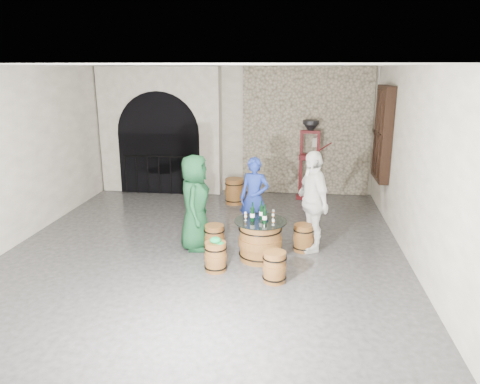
# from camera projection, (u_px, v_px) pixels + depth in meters

# --- Properties ---
(ground) EXTENTS (8.00, 8.00, 0.00)m
(ground) POSITION_uv_depth(u_px,v_px,m) (207.00, 247.00, 8.26)
(ground) COLOR #2A2A2D
(ground) RESTS_ON ground
(wall_back) EXTENTS (8.00, 0.00, 8.00)m
(wall_back) POSITION_uv_depth(u_px,v_px,m) (236.00, 130.00, 11.66)
(wall_back) COLOR silver
(wall_back) RESTS_ON ground
(wall_front) EXTENTS (8.00, 0.00, 8.00)m
(wall_front) POSITION_uv_depth(u_px,v_px,m) (116.00, 251.00, 4.01)
(wall_front) COLOR silver
(wall_front) RESTS_ON ground
(wall_left) EXTENTS (0.00, 8.00, 8.00)m
(wall_left) POSITION_uv_depth(u_px,v_px,m) (16.00, 156.00, 8.25)
(wall_left) COLOR silver
(wall_left) RESTS_ON ground
(wall_right) EXTENTS (0.00, 8.00, 8.00)m
(wall_right) POSITION_uv_depth(u_px,v_px,m) (415.00, 166.00, 7.42)
(wall_right) COLOR silver
(wall_right) RESTS_ON ground
(ceiling) EXTENTS (8.00, 8.00, 0.00)m
(ceiling) POSITION_uv_depth(u_px,v_px,m) (203.00, 65.00, 7.41)
(ceiling) COLOR beige
(ceiling) RESTS_ON wall_back
(stone_facing_panel) EXTENTS (3.20, 0.12, 3.18)m
(stone_facing_panel) POSITION_uv_depth(u_px,v_px,m) (306.00, 132.00, 11.39)
(stone_facing_panel) COLOR tan
(stone_facing_panel) RESTS_ON ground
(arched_opening) EXTENTS (3.10, 0.60, 3.19)m
(arched_opening) POSITION_uv_depth(u_px,v_px,m) (161.00, 131.00, 11.64)
(arched_opening) COLOR silver
(arched_opening) RESTS_ON ground
(shuttered_window) EXTENTS (0.23, 1.10, 2.00)m
(shuttered_window) POSITION_uv_depth(u_px,v_px,m) (383.00, 134.00, 9.68)
(shuttered_window) COLOR black
(shuttered_window) RESTS_ON wall_right
(barrel_table) EXTENTS (0.89, 0.89, 0.69)m
(barrel_table) POSITION_uv_depth(u_px,v_px,m) (260.00, 240.00, 7.68)
(barrel_table) COLOR brown
(barrel_table) RESTS_ON ground
(barrel_stool_left) EXTENTS (0.37, 0.37, 0.49)m
(barrel_stool_left) POSITION_uv_depth(u_px,v_px,m) (215.00, 238.00, 8.04)
(barrel_stool_left) COLOR brown
(barrel_stool_left) RESTS_ON ground
(barrel_stool_far) EXTENTS (0.37, 0.37, 0.49)m
(barrel_stool_far) POSITION_uv_depth(u_px,v_px,m) (255.00, 228.00, 8.54)
(barrel_stool_far) COLOR brown
(barrel_stool_far) RESTS_ON ground
(barrel_stool_right) EXTENTS (0.37, 0.37, 0.49)m
(barrel_stool_right) POSITION_uv_depth(u_px,v_px,m) (303.00, 238.00, 8.06)
(barrel_stool_right) COLOR brown
(barrel_stool_right) RESTS_ON ground
(barrel_stool_near_right) EXTENTS (0.37, 0.37, 0.49)m
(barrel_stool_near_right) POSITION_uv_depth(u_px,v_px,m) (274.00, 267.00, 6.89)
(barrel_stool_near_right) COLOR brown
(barrel_stool_near_right) RESTS_ON ground
(barrel_stool_near_left) EXTENTS (0.37, 0.37, 0.49)m
(barrel_stool_near_left) POSITION_uv_depth(u_px,v_px,m) (216.00, 257.00, 7.26)
(barrel_stool_near_left) COLOR brown
(barrel_stool_near_left) RESTS_ON ground
(green_cap) EXTENTS (0.23, 0.18, 0.10)m
(green_cap) POSITION_uv_depth(u_px,v_px,m) (216.00, 240.00, 7.19)
(green_cap) COLOR #0D9243
(green_cap) RESTS_ON barrel_stool_near_left
(person_green) EXTENTS (0.60, 0.88, 1.72)m
(person_green) POSITION_uv_depth(u_px,v_px,m) (195.00, 203.00, 8.01)
(person_green) COLOR #124022
(person_green) RESTS_ON ground
(person_blue) EXTENTS (0.63, 0.47, 1.55)m
(person_blue) POSITION_uv_depth(u_px,v_px,m) (254.00, 198.00, 8.58)
(person_blue) COLOR navy
(person_blue) RESTS_ON ground
(person_white) EXTENTS (0.81, 1.14, 1.80)m
(person_white) POSITION_uv_depth(u_px,v_px,m) (312.00, 201.00, 7.95)
(person_white) COLOR white
(person_white) RESTS_ON ground
(wine_bottle_left) EXTENTS (0.08, 0.08, 0.32)m
(wine_bottle_left) POSITION_uv_depth(u_px,v_px,m) (252.00, 213.00, 7.54)
(wine_bottle_left) COLOR black
(wine_bottle_left) RESTS_ON barrel_table
(wine_bottle_center) EXTENTS (0.08, 0.08, 0.32)m
(wine_bottle_center) POSITION_uv_depth(u_px,v_px,m) (265.00, 216.00, 7.42)
(wine_bottle_center) COLOR black
(wine_bottle_center) RESTS_ON barrel_table
(wine_bottle_right) EXTENTS (0.08, 0.08, 0.32)m
(wine_bottle_right) POSITION_uv_depth(u_px,v_px,m) (262.00, 212.00, 7.63)
(wine_bottle_right) COLOR black
(wine_bottle_right) RESTS_ON barrel_table
(tasting_glass_a) EXTENTS (0.05, 0.05, 0.10)m
(tasting_glass_a) POSITION_uv_depth(u_px,v_px,m) (246.00, 218.00, 7.57)
(tasting_glass_a) COLOR #BB6324
(tasting_glass_a) RESTS_ON barrel_table
(tasting_glass_b) EXTENTS (0.05, 0.05, 0.10)m
(tasting_glass_b) POSITION_uv_depth(u_px,v_px,m) (273.00, 217.00, 7.64)
(tasting_glass_b) COLOR #BB6324
(tasting_glass_b) RESTS_ON barrel_table
(tasting_glass_c) EXTENTS (0.05, 0.05, 0.10)m
(tasting_glass_c) POSITION_uv_depth(u_px,v_px,m) (251.00, 212.00, 7.89)
(tasting_glass_c) COLOR #BB6324
(tasting_glass_c) RESTS_ON barrel_table
(tasting_glass_d) EXTENTS (0.05, 0.05, 0.10)m
(tasting_glass_d) POSITION_uv_depth(u_px,v_px,m) (273.00, 212.00, 7.86)
(tasting_glass_d) COLOR #BB6324
(tasting_glass_d) RESTS_ON barrel_table
(tasting_glass_e) EXTENTS (0.05, 0.05, 0.10)m
(tasting_glass_e) POSITION_uv_depth(u_px,v_px,m) (273.00, 222.00, 7.35)
(tasting_glass_e) COLOR #BB6324
(tasting_glass_e) RESTS_ON barrel_table
(tasting_glass_f) EXTENTS (0.05, 0.05, 0.10)m
(tasting_glass_f) POSITION_uv_depth(u_px,v_px,m) (246.00, 215.00, 7.74)
(tasting_glass_f) COLOR #BB6324
(tasting_glass_f) RESTS_ON barrel_table
(side_barrel) EXTENTS (0.46, 0.46, 0.61)m
(side_barrel) POSITION_uv_depth(u_px,v_px,m) (234.00, 191.00, 10.85)
(side_barrel) COLOR brown
(side_barrel) RESTS_ON ground
(corking_press) EXTENTS (0.81, 0.49, 1.94)m
(corking_press) POSITION_uv_depth(u_px,v_px,m) (310.00, 154.00, 11.07)
(corking_press) COLOR #490C10
(corking_press) RESTS_ON ground
(control_box) EXTENTS (0.18, 0.10, 0.22)m
(control_box) POSITION_uv_depth(u_px,v_px,m) (316.00, 142.00, 11.35)
(control_box) COLOR silver
(control_box) RESTS_ON wall_back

